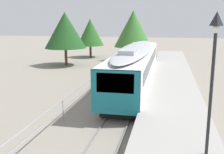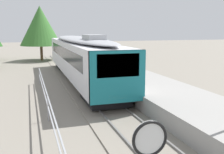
% 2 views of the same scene
% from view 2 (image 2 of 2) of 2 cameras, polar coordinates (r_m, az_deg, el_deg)
% --- Properties ---
extents(ground_plane, '(160.00, 160.00, 0.00)m').
position_cam_2_polar(ground_plane, '(13.75, -12.66, -7.78)').
color(ground_plane, gray).
extents(track_rails, '(3.20, 60.00, 0.14)m').
position_cam_2_polar(track_rails, '(14.29, -0.52, -6.70)').
color(track_rails, gray).
rests_on(track_rails, ground).
extents(commuter_train, '(2.82, 19.41, 3.74)m').
position_cam_2_polar(commuter_train, '(21.70, -6.93, 4.76)').
color(commuter_train, silver).
rests_on(commuter_train, track_rails).
extents(station_platform, '(3.90, 60.00, 0.90)m').
position_cam_2_polar(station_platform, '(15.41, 11.13, -4.02)').
color(station_platform, '#999691').
rests_on(station_platform, ground).
extents(tree_distant_left, '(5.52, 5.52, 7.35)m').
position_cam_2_polar(tree_distant_left, '(37.30, -15.31, 10.68)').
color(tree_distant_left, brown).
rests_on(tree_distant_left, ground).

